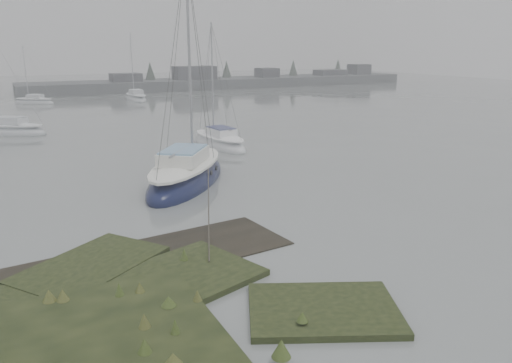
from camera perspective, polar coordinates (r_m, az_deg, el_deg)
name	(u,v)px	position (r m, az deg, el deg)	size (l,w,h in m)	color
ground	(89,129)	(40.09, -18.57, 5.67)	(160.00, 160.00, 0.00)	slate
far_shoreline	(235,81)	(78.39, -2.46, 11.36)	(60.00, 8.00, 4.15)	#4C4F51
sailboat_main	(187,176)	(23.12, -7.94, 0.62)	(6.73, 7.69, 10.92)	#0D1233
sailboat_white	(219,143)	(31.48, -4.21, 4.45)	(2.41, 5.90, 8.11)	silver
sailboat_far_a	(9,131)	(39.99, -26.40, 5.22)	(5.77, 5.03, 8.18)	#A0A5AA
sailboat_far_b	(136,98)	(60.27, -13.56, 9.23)	(2.01, 5.89, 8.27)	#B0B8BB
sailboat_far_c	(34,102)	(60.33, -24.03, 8.31)	(4.65, 4.19, 6.68)	#A7ABB1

